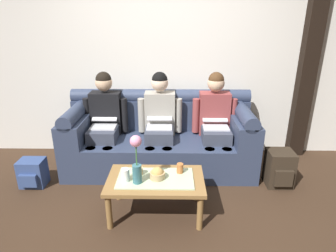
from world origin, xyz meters
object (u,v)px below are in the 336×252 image
object	(u,v)px
person_right	(215,118)
backpack_left	(33,173)
coffee_table	(156,183)
snack_bowl	(157,174)
person_left	(105,118)
cup_near_left	(125,175)
flower_vase	(136,159)
cup_near_right	(180,168)
cup_far_center	(139,171)
person_middle	(160,118)
couch	(160,139)
backpack_right	(279,169)

from	to	relation	value
person_right	backpack_left	xyz separation A→B (m)	(-2.14, -0.52, -0.50)
coffee_table	snack_bowl	distance (m)	0.11
person_right	coffee_table	distance (m)	1.26
coffee_table	backpack_left	world-z (taller)	coffee_table
person_left	cup_near_left	size ratio (longest dim) A/B	9.75
person_left	snack_bowl	size ratio (longest dim) A/B	8.35
flower_vase	backpack_left	xyz separation A→B (m)	(-1.29, 0.57, -0.49)
coffee_table	flower_vase	size ratio (longest dim) A/B	1.98
flower_vase	cup_near_left	bearing A→B (deg)	168.43
cup_near_right	cup_far_center	world-z (taller)	cup_near_right
cup_near_right	snack_bowl	bearing A→B (deg)	-153.66
person_left	cup_far_center	world-z (taller)	person_left
person_middle	snack_bowl	distance (m)	1.03
couch	cup_near_left	distance (m)	1.10
cup_near_left	cup_near_right	distance (m)	0.54
couch	cup_far_center	xyz separation A→B (m)	(-0.16, -0.95, 0.07)
person_left	person_right	bearing A→B (deg)	0.00
cup_far_center	backpack_right	xyz separation A→B (m)	(1.56, 0.49, -0.23)
cup_near_right	cup_far_center	distance (m)	0.40
backpack_right	flower_vase	bearing A→B (deg)	-157.97
couch	backpack_right	xyz separation A→B (m)	(1.40, -0.46, -0.16)
couch	cup_near_left	bearing A→B (deg)	-104.55
couch	cup_far_center	distance (m)	0.96
cup_near_left	cup_near_right	bearing A→B (deg)	17.51
backpack_right	backpack_left	world-z (taller)	backpack_right
backpack_right	cup_near_left	bearing A→B (deg)	-160.04
flower_vase	couch	bearing A→B (deg)	81.50
person_left	couch	bearing A→B (deg)	0.33
person_left	flower_vase	bearing A→B (deg)	-63.95
cup_far_center	backpack_left	distance (m)	1.39
person_right	cup_far_center	distance (m)	1.29
person_right	cup_near_left	xyz separation A→B (m)	(-0.97, -1.06, -0.19)
person_right	cup_near_right	world-z (taller)	person_right
person_left	person_middle	bearing A→B (deg)	-0.01
backpack_left	flower_vase	bearing A→B (deg)	-23.74
cup_far_center	person_left	bearing A→B (deg)	119.50
person_middle	snack_bowl	world-z (taller)	person_middle
person_right	backpack_left	distance (m)	2.26
flower_vase	cup_far_center	distance (m)	0.25
backpack_left	cup_near_left	bearing A→B (deg)	-24.83
snack_bowl	backpack_left	distance (m)	1.58
person_right	cup_far_center	bearing A→B (deg)	-132.14
person_middle	backpack_left	bearing A→B (deg)	-160.41
cup_near_left	cup_far_center	distance (m)	0.17
person_left	cup_near_left	xyz separation A→B (m)	(0.42, -1.06, -0.19)
coffee_table	flower_vase	distance (m)	0.35
couch	person_left	xyz separation A→B (m)	(-0.69, -0.00, 0.29)
backpack_left	person_right	bearing A→B (deg)	13.55
flower_vase	snack_bowl	size ratio (longest dim) A/B	3.22
person_left	backpack_left	distance (m)	1.05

